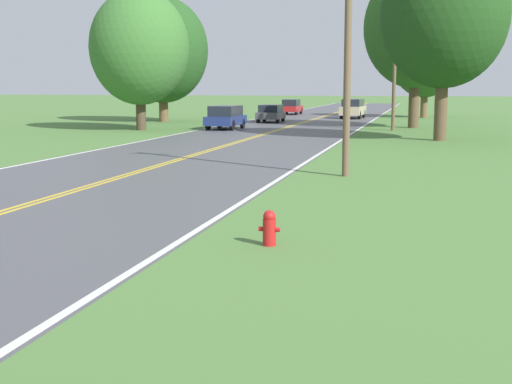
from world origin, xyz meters
The scene contains 12 objects.
fire_hydrant centered at (6.99, 13.85, 0.35)m, with size 0.41×0.25×0.68m.
utility_pole_midground centered at (7.22, 24.61, 4.52)m, with size 1.80×0.24×8.73m.
utility_pole_far centered at (7.56, 49.60, 5.15)m, with size 1.80×0.24×9.98m.
tree_left_verge centered at (-11.57, 56.90, 5.84)m, with size 7.49×7.49×10.16m.
tree_behind_sign centered at (9.41, 69.42, 5.53)m, with size 6.39×6.39×9.23m.
tree_mid_treeline centered at (10.50, 41.32, 6.75)m, with size 6.85×6.85×10.71m.
tree_right_cluster centered at (8.82, 52.96, 6.96)m, with size 7.32×7.32×11.19m.
tree_far_back centered at (-9.01, 45.96, 5.48)m, with size 6.62×6.62×9.31m.
car_dark_blue_hatchback_approaching centered at (-3.70, 48.17, 0.87)m, with size 1.99×4.15×1.62m.
car_dark_grey_hatchback_mid_near centered at (-2.67, 57.96, 0.77)m, with size 1.82×3.68×1.43m.
car_champagne_suv_mid_far centered at (3.14, 66.39, 0.94)m, with size 2.02×4.84×1.75m.
car_red_sedan_receding centered at (-3.95, 73.71, 0.79)m, with size 1.77×4.11×1.55m.
Camera 1 is at (9.86, 0.88, 3.03)m, focal length 50.00 mm.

